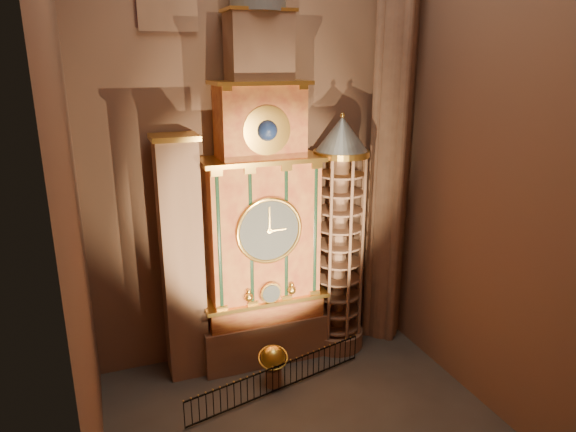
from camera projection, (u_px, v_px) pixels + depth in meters
name	position (u px, v px, depth m)	size (l,w,h in m)	color
floor	(305.00, 424.00, 18.94)	(14.00, 14.00, 0.00)	#383330
wall_back	(252.00, 108.00, 21.10)	(22.00, 22.00, 0.00)	brown
wall_left	(62.00, 135.00, 13.36)	(22.00, 22.00, 0.00)	brown
wall_right	(492.00, 116.00, 18.09)	(22.00, 22.00, 0.00)	brown
astronomical_clock	(261.00, 215.00, 21.43)	(5.60, 2.41, 16.70)	#8C634C
portrait_tower	(182.00, 260.00, 20.74)	(1.80, 1.60, 10.20)	#8C634C
stair_turret	(339.00, 239.00, 22.79)	(2.50, 2.50, 10.80)	#8C634C
gothic_pier	(393.00, 105.00, 22.26)	(2.04, 2.04, 22.00)	#8C634C
celestial_globe	(273.00, 362.00, 20.93)	(1.50, 1.45, 1.79)	#8C634C
iron_railing	(279.00, 378.00, 20.65)	(7.94, 1.96, 1.14)	black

